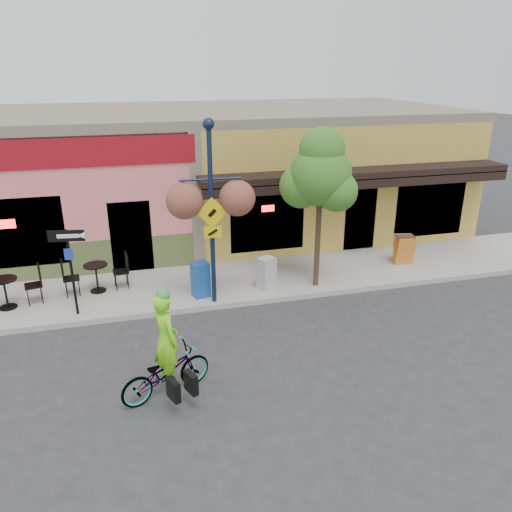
% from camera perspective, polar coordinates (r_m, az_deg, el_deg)
% --- Properties ---
extents(ground, '(90.00, 90.00, 0.00)m').
position_cam_1_polar(ground, '(12.92, 0.38, -6.60)').
color(ground, '#2D2D30').
rests_on(ground, ground).
extents(sidewalk, '(24.00, 3.00, 0.15)m').
position_cam_1_polar(sidewalk, '(14.63, -1.69, -2.81)').
color(sidewalk, '#9E9B93').
rests_on(sidewalk, ground).
extents(curb, '(24.00, 0.12, 0.15)m').
position_cam_1_polar(curb, '(13.36, -0.25, -5.25)').
color(curb, '#A8A59E').
rests_on(curb, ground).
extents(building, '(18.20, 8.20, 4.50)m').
position_cam_1_polar(building, '(19.14, -5.64, 9.71)').
color(building, '#EB7475').
rests_on(building, ground).
extents(bicycle, '(1.96, 1.29, 0.97)m').
position_cam_1_polar(bicycle, '(9.95, -10.26, -12.98)').
color(bicycle, maroon).
rests_on(bicycle, ground).
extents(cyclist_rider, '(0.68, 0.81, 1.89)m').
position_cam_1_polar(cyclist_rider, '(9.71, -10.14, -10.70)').
color(cyclist_rider, '#7EF019').
rests_on(cyclist_rider, ground).
extents(lamp_post, '(1.53, 0.67, 4.71)m').
position_cam_1_polar(lamp_post, '(12.43, -5.10, 4.66)').
color(lamp_post, '#13203C').
rests_on(lamp_post, sidewalk).
extents(one_way_sign, '(0.87, 0.31, 2.22)m').
position_cam_1_polar(one_way_sign, '(12.92, -20.28, -1.83)').
color(one_way_sign, black).
rests_on(one_way_sign, sidewalk).
extents(cafe_set_left, '(1.90, 1.22, 1.05)m').
position_cam_1_polar(cafe_set_left, '(14.16, -26.77, -3.41)').
color(cafe_set_left, black).
rests_on(cafe_set_left, sidewalk).
extents(cafe_set_right, '(1.79, 1.03, 1.03)m').
position_cam_1_polar(cafe_set_right, '(14.25, -17.79, -1.96)').
color(cafe_set_right, black).
rests_on(cafe_set_right, sidewalk).
extents(newspaper_box_blue, '(0.50, 0.46, 0.96)m').
position_cam_1_polar(newspaper_box_blue, '(13.40, -6.36, -2.68)').
color(newspaper_box_blue, '#1A4E9E').
rests_on(newspaper_box_blue, sidewalk).
extents(newspaper_box_grey, '(0.55, 0.53, 0.91)m').
position_cam_1_polar(newspaper_box_grey, '(13.77, 1.19, -1.99)').
color(newspaper_box_grey, '#AEAEAE').
rests_on(newspaper_box_grey, sidewalk).
extents(street_tree, '(2.22, 2.22, 4.44)m').
position_cam_1_polar(street_tree, '(13.51, 7.23, 5.33)').
color(street_tree, '#3D7A26').
rests_on(street_tree, sidewalk).
extents(sandwich_board, '(0.62, 0.50, 0.92)m').
position_cam_1_polar(sandwich_board, '(15.99, 16.74, 0.47)').
color(sandwich_board, orange).
rests_on(sandwich_board, sidewalk).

